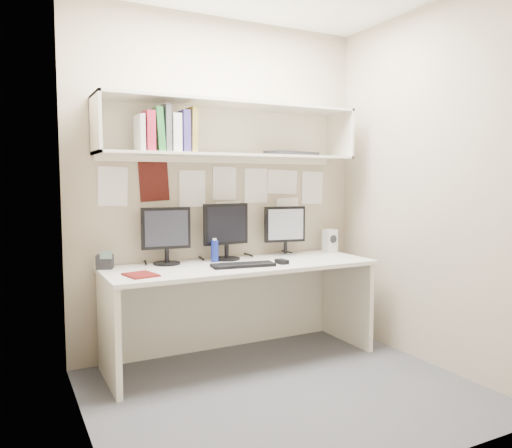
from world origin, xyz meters
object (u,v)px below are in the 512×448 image
maroon_notebook (141,275)px  desk_phone (105,262)px  monitor_left (166,233)px  keyboard (243,265)px  monitor_right (285,228)px  desk (241,312)px  monitor_center (226,229)px  speaker (330,241)px

maroon_notebook → desk_phone: size_ratio=1.62×
monitor_left → maroon_notebook: bearing=-122.0°
keyboard → maroon_notebook: (-0.74, -0.01, -0.01)m
monitor_left → monitor_right: size_ratio=1.04×
monitor_right → keyboard: bearing=-137.4°
desk → monitor_center: size_ratio=4.60×
desk → monitor_right: bearing=23.5°
monitor_center → keyboard: monitor_center is taller
speaker → maroon_notebook: bearing=-171.8°
desk → desk_phone: bearing=166.5°
speaker → keyboard: bearing=-164.6°
monitor_right → keyboard: 0.68m
monitor_left → maroon_notebook: (-0.28, -0.36, -0.23)m
monitor_right → desk_phone: bearing=-169.8°
monitor_center → keyboard: (-0.02, -0.35, -0.23)m
keyboard → maroon_notebook: size_ratio=2.08×
desk → maroon_notebook: size_ratio=9.27×
monitor_right → desk_phone: monitor_right is taller
speaker → maroon_notebook: speaker is taller
monitor_right → maroon_notebook: 1.35m
desk_phone → monitor_left: bearing=20.0°
speaker → desk_phone: (-1.88, 0.03, -0.05)m
keyboard → maroon_notebook: bearing=-171.2°
monitor_right → keyboard: (-0.55, -0.35, -0.21)m
desk → desk_phone: 1.05m
desk → monitor_right: (0.50, 0.22, 0.59)m
desk → desk_phone: desk_phone is taller
monitor_right → keyboard: size_ratio=0.89×
monitor_right → speaker: monitor_right is taller
monitor_left → desk: bearing=-17.5°
keyboard → desk_phone: desk_phone is taller
monitor_right → desk_phone: 1.45m
monitor_right → desk_phone: (-1.44, 0.01, -0.17)m
monitor_left → desk_phone: size_ratio=3.14×
monitor_center → desk_phone: bearing=174.7°
monitor_left → maroon_notebook: size_ratio=1.94×
desk → monitor_left: bearing=156.4°
speaker → maroon_notebook: 1.76m
maroon_notebook → monitor_right: bearing=4.3°
desk → monitor_left: (-0.50, 0.22, 0.60)m
speaker → maroon_notebook: (-1.72, -0.34, -0.09)m
desk → speaker: size_ratio=10.31×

